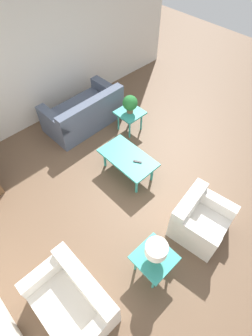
{
  "coord_description": "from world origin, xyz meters",
  "views": [
    {
      "loc": [
        -1.86,
        2.33,
        4.09
      ],
      "look_at": [
        0.22,
        0.34,
        0.55
      ],
      "focal_mm": 28.0,
      "sensor_mm": 36.0,
      "label": 1
    }
  ],
  "objects_px": {
    "loveseat": "(73,301)",
    "potted_plant": "(130,103)",
    "sofa": "(84,113)",
    "table_lamp": "(156,250)",
    "armchair": "(199,220)",
    "side_table_plant": "(130,115)",
    "side_table_lamp": "(154,259)",
    "coffee_table": "(128,159)"
  },
  "relations": [
    {
      "from": "armchair",
      "to": "side_table_lamp",
      "type": "height_order",
      "value": "armchair"
    },
    {
      "from": "armchair",
      "to": "potted_plant",
      "type": "height_order",
      "value": "potted_plant"
    },
    {
      "from": "armchair",
      "to": "loveseat",
      "type": "bearing_deg",
      "value": 160.07
    },
    {
      "from": "loveseat",
      "to": "side_table_lamp",
      "type": "xyz_separation_m",
      "value": [
        -0.39,
        -1.15,
        0.13
      ]
    },
    {
      "from": "loveseat",
      "to": "side_table_plant",
      "type": "bearing_deg",
      "value": 124.25
    },
    {
      "from": "armchair",
      "to": "potted_plant",
      "type": "bearing_deg",
      "value": 61.5
    },
    {
      "from": "sofa",
      "to": "table_lamp",
      "type": "distance_m",
      "value": 3.62
    },
    {
      "from": "coffee_table",
      "to": "potted_plant",
      "type": "xyz_separation_m",
      "value": [
        0.87,
        -0.9,
        0.32
      ]
    },
    {
      "from": "side_table_lamp",
      "to": "coffee_table",
      "type": "bearing_deg",
      "value": -32.84
    },
    {
      "from": "sofa",
      "to": "potted_plant",
      "type": "bearing_deg",
      "value": 124.76
    },
    {
      "from": "coffee_table",
      "to": "potted_plant",
      "type": "height_order",
      "value": "potted_plant"
    },
    {
      "from": "sofa",
      "to": "coffee_table",
      "type": "height_order",
      "value": "sofa"
    },
    {
      "from": "side_table_lamp",
      "to": "table_lamp",
      "type": "xyz_separation_m",
      "value": [
        0.0,
        -0.0,
        0.33
      ]
    },
    {
      "from": "potted_plant",
      "to": "side_table_lamp",
      "type": "bearing_deg",
      "value": 142.01
    },
    {
      "from": "sofa",
      "to": "coffee_table",
      "type": "distance_m",
      "value": 1.74
    },
    {
      "from": "loveseat",
      "to": "coffee_table",
      "type": "bearing_deg",
      "value": 119.37
    },
    {
      "from": "armchair",
      "to": "potted_plant",
      "type": "xyz_separation_m",
      "value": [
        2.55,
        -0.92,
        0.42
      ]
    },
    {
      "from": "side_table_plant",
      "to": "side_table_lamp",
      "type": "bearing_deg",
      "value": 142.01
    },
    {
      "from": "side_table_plant",
      "to": "coffee_table",
      "type": "bearing_deg",
      "value": 134.08
    },
    {
      "from": "armchair",
      "to": "side_table_lamp",
      "type": "xyz_separation_m",
      "value": [
        0.05,
        1.03,
        0.12
      ]
    },
    {
      "from": "side_table_lamp",
      "to": "table_lamp",
      "type": "distance_m",
      "value": 0.33
    },
    {
      "from": "potted_plant",
      "to": "table_lamp",
      "type": "bearing_deg",
      "value": 142.01
    },
    {
      "from": "sofa",
      "to": "side_table_plant",
      "type": "relative_size",
      "value": 3.24
    },
    {
      "from": "armchair",
      "to": "coffee_table",
      "type": "relative_size",
      "value": 0.84
    },
    {
      "from": "armchair",
      "to": "table_lamp",
      "type": "xyz_separation_m",
      "value": [
        0.05,
        1.03,
        0.45
      ]
    },
    {
      "from": "armchair",
      "to": "loveseat",
      "type": "relative_size",
      "value": 0.81
    },
    {
      "from": "side_table_lamp",
      "to": "potted_plant",
      "type": "height_order",
      "value": "potted_plant"
    },
    {
      "from": "side_table_lamp",
      "to": "potted_plant",
      "type": "relative_size",
      "value": 1.35
    },
    {
      "from": "coffee_table",
      "to": "sofa",
      "type": "bearing_deg",
      "value": -9.58
    },
    {
      "from": "sofa",
      "to": "loveseat",
      "type": "distance_m",
      "value": 3.86
    },
    {
      "from": "sofa",
      "to": "side_table_plant",
      "type": "height_order",
      "value": "sofa"
    },
    {
      "from": "side_table_lamp",
      "to": "side_table_plant",
      "type": "bearing_deg",
      "value": -37.99
    },
    {
      "from": "loveseat",
      "to": "potted_plant",
      "type": "distance_m",
      "value": 3.77
    },
    {
      "from": "potted_plant",
      "to": "sofa",
      "type": "bearing_deg",
      "value": 36.13
    },
    {
      "from": "side_table_plant",
      "to": "sofa",
      "type": "bearing_deg",
      "value": 36.13
    },
    {
      "from": "armchair",
      "to": "loveseat",
      "type": "distance_m",
      "value": 2.22
    },
    {
      "from": "coffee_table",
      "to": "side_table_lamp",
      "type": "bearing_deg",
      "value": 147.16
    },
    {
      "from": "armchair",
      "to": "side_table_plant",
      "type": "xyz_separation_m",
      "value": [
        2.55,
        -0.92,
        0.12
      ]
    },
    {
      "from": "loveseat",
      "to": "side_table_plant",
      "type": "distance_m",
      "value": 3.75
    },
    {
      "from": "side_table_lamp",
      "to": "table_lamp",
      "type": "height_order",
      "value": "table_lamp"
    },
    {
      "from": "table_lamp",
      "to": "coffee_table",
      "type": "bearing_deg",
      "value": -32.84
    },
    {
      "from": "loveseat",
      "to": "potted_plant",
      "type": "bearing_deg",
      "value": 124.25
    }
  ]
}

